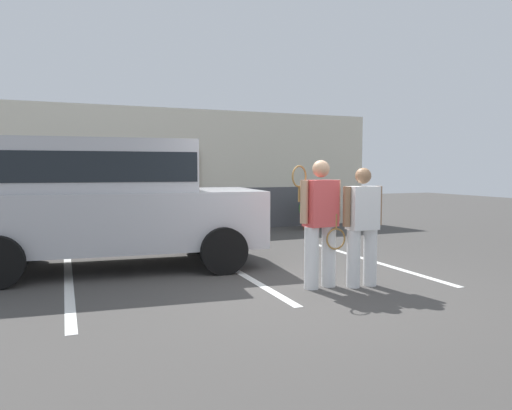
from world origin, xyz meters
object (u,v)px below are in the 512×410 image
(parked_suv, at_px, (109,197))
(tennis_player_man, at_px, (320,221))
(tennis_player_woman, at_px, (362,226))
(potted_plant_by_porch, at_px, (312,211))

(parked_suv, bearing_deg, tennis_player_man, -38.30)
(parked_suv, relative_size, tennis_player_woman, 2.94)
(tennis_player_man, relative_size, potted_plant_by_porch, 1.91)
(parked_suv, bearing_deg, potted_plant_by_porch, 35.58)
(tennis_player_woman, bearing_deg, potted_plant_by_porch, -111.58)
(tennis_player_woman, xyz_separation_m, potted_plant_by_porch, (2.36, 5.72, -0.34))
(tennis_player_man, distance_m, tennis_player_woman, 0.58)
(parked_suv, distance_m, potted_plant_by_porch, 6.32)
(tennis_player_man, height_order, potted_plant_by_porch, tennis_player_man)
(tennis_player_woman, bearing_deg, tennis_player_man, -15.35)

